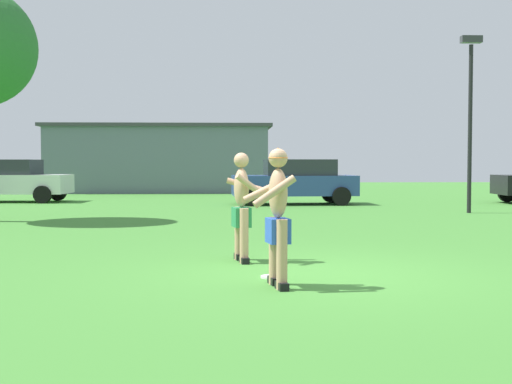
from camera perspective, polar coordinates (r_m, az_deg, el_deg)
name	(u,v)px	position (r m, az deg, el deg)	size (l,w,h in m)	color
ground_plane	(317,274)	(9.01, 5.17, -6.97)	(80.00, 80.00, 0.00)	#428433
player_with_cap	(277,211)	(7.98, 1.83, -1.66)	(0.62, 0.64, 1.66)	black
player_in_green	(242,205)	(10.04, -1.20, -1.09)	(0.62, 0.67, 1.63)	black
frisbee	(271,277)	(8.72, 1.31, -7.20)	(0.28, 0.28, 0.03)	white
car_white_mid_lot	(9,180)	(26.70, -20.23, 0.97)	(4.39, 2.21, 1.58)	white
car_blue_far_end	(295,181)	(23.70, 3.35, 0.95)	(4.39, 2.22, 1.58)	#2D478C
lamp_post	(470,103)	(20.65, 17.72, 7.18)	(0.60, 0.24, 5.14)	black
outbuilding_behind_lot	(163,159)	(35.20, -7.92, 2.82)	(10.97, 7.22, 3.32)	slate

